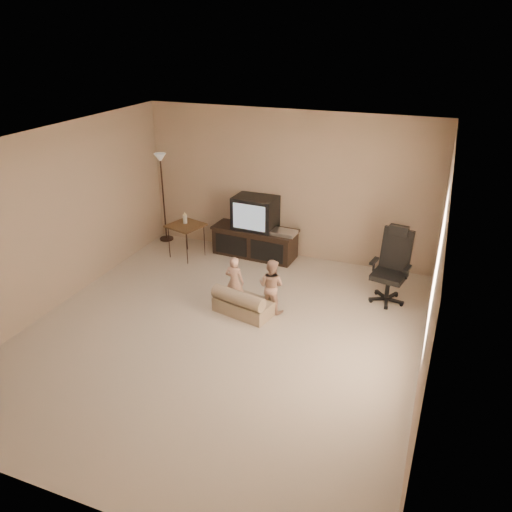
{
  "coord_description": "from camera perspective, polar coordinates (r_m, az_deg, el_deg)",
  "views": [
    {
      "loc": [
        2.42,
        -4.97,
        3.68
      ],
      "look_at": [
        0.27,
        0.6,
        0.92
      ],
      "focal_mm": 35.0,
      "sensor_mm": 36.0,
      "label": 1
    }
  ],
  "objects": [
    {
      "name": "room_shell",
      "position": [
        5.94,
        -4.53,
        3.38
      ],
      "size": [
        5.5,
        5.5,
        5.5
      ],
      "color": "silver",
      "rests_on": "floor"
    },
    {
      "name": "floor",
      "position": [
        6.65,
        -4.09,
        -8.9
      ],
      "size": [
        5.5,
        5.5,
        0.0
      ],
      "primitive_type": "plane",
      "color": "beige",
      "rests_on": "ground"
    },
    {
      "name": "toddler_right",
      "position": [
        6.95,
        1.75,
        -3.42
      ],
      "size": [
        0.41,
        0.26,
        0.79
      ],
      "primitive_type": "imported",
      "rotation": [
        0.0,
        0.0,
        3.0
      ],
      "color": "tan",
      "rests_on": "floor"
    },
    {
      "name": "side_table",
      "position": [
        8.63,
        -8.03,
        3.47
      ],
      "size": [
        0.67,
        0.67,
        0.81
      ],
      "rotation": [
        0.0,
        0.0,
        -0.29
      ],
      "color": "brown",
      "rests_on": "floor"
    },
    {
      "name": "tv_stand",
      "position": [
        8.64,
        -0.08,
        2.79
      ],
      "size": [
        1.52,
        0.64,
        1.07
      ],
      "rotation": [
        0.0,
        0.0,
        -0.06
      ],
      "color": "black",
      "rests_on": "floor"
    },
    {
      "name": "child_sofa",
      "position": [
        6.99,
        -1.55,
        -5.45
      ],
      "size": [
        0.89,
        0.63,
        0.4
      ],
      "rotation": [
        0.0,
        0.0,
        -0.23
      ],
      "color": "tan",
      "rests_on": "floor"
    },
    {
      "name": "floor_lamp",
      "position": [
        9.22,
        -10.72,
        8.75
      ],
      "size": [
        0.26,
        0.26,
        1.64
      ],
      "color": "black",
      "rests_on": "floor"
    },
    {
      "name": "office_chair",
      "position": [
        7.48,
        15.12,
        -2.12
      ],
      "size": [
        0.61,
        0.63,
        1.12
      ],
      "rotation": [
        0.0,
        0.0,
        -0.19
      ],
      "color": "black",
      "rests_on": "floor"
    },
    {
      "name": "toddler_left",
      "position": [
        7.07,
        -2.47,
        -2.99
      ],
      "size": [
        0.29,
        0.21,
        0.77
      ],
      "primitive_type": "imported",
      "rotation": [
        0.0,
        0.0,
        3.17
      ],
      "color": "tan",
      "rests_on": "floor"
    }
  ]
}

